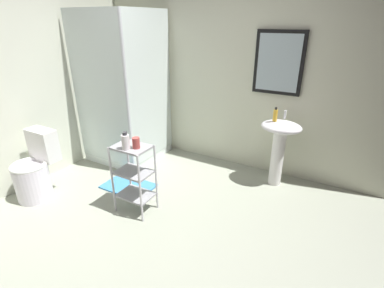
# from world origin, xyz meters

# --- Properties ---
(ground_plane) EXTENTS (4.20, 4.20, 0.02)m
(ground_plane) POSITION_xyz_m (0.00, 0.00, -0.01)
(ground_plane) COLOR #979C8A
(wall_back) EXTENTS (4.20, 0.14, 2.50)m
(wall_back) POSITION_xyz_m (0.01, 1.85, 1.25)
(wall_back) COLOR beige
(wall_back) RESTS_ON ground_plane
(wall_left) EXTENTS (0.10, 4.20, 2.50)m
(wall_left) POSITION_xyz_m (-1.85, 0.00, 1.25)
(wall_left) COLOR silver
(wall_left) RESTS_ON ground_plane
(shower_stall) EXTENTS (0.92, 0.92, 2.00)m
(shower_stall) POSITION_xyz_m (-1.20, 1.19, 0.46)
(shower_stall) COLOR white
(shower_stall) RESTS_ON ground_plane
(pedestal_sink) EXTENTS (0.46, 0.37, 0.81)m
(pedestal_sink) POSITION_xyz_m (0.82, 1.52, 0.58)
(pedestal_sink) COLOR white
(pedestal_sink) RESTS_ON ground_plane
(sink_faucet) EXTENTS (0.03, 0.03, 0.10)m
(sink_faucet) POSITION_xyz_m (0.82, 1.64, 0.86)
(sink_faucet) COLOR silver
(sink_faucet) RESTS_ON pedestal_sink
(toilet) EXTENTS (0.37, 0.49, 0.76)m
(toilet) POSITION_xyz_m (-1.48, -0.07, 0.31)
(toilet) COLOR white
(toilet) RESTS_ON ground_plane
(storage_cart) EXTENTS (0.38, 0.28, 0.74)m
(storage_cart) POSITION_xyz_m (-0.33, 0.27, 0.44)
(storage_cart) COLOR silver
(storage_cart) RESTS_ON ground_plane
(hand_soap_bottle) EXTENTS (0.05, 0.05, 0.16)m
(hand_soap_bottle) POSITION_xyz_m (0.74, 1.49, 0.88)
(hand_soap_bottle) COLOR gold
(hand_soap_bottle) RESTS_ON pedestal_sink
(lotion_bottle_white) EXTENTS (0.08, 0.08, 0.18)m
(lotion_bottle_white) POSITION_xyz_m (-0.33, 0.19, 0.82)
(lotion_bottle_white) COLOR white
(lotion_bottle_white) RESTS_ON storage_cart
(rinse_cup) EXTENTS (0.07, 0.07, 0.11)m
(rinse_cup) POSITION_xyz_m (-0.26, 0.26, 0.79)
(rinse_cup) COLOR #B24742
(rinse_cup) RESTS_ON storage_cart
(bath_mat) EXTENTS (0.60, 0.40, 0.02)m
(bath_mat) POSITION_xyz_m (-0.71, 0.56, 0.01)
(bath_mat) COLOR teal
(bath_mat) RESTS_ON ground_plane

